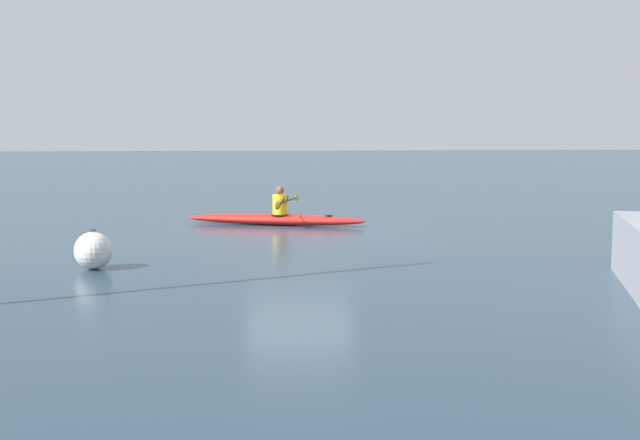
# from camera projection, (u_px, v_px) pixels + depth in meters

# --- Properties ---
(ground_plane) EXTENTS (160.00, 160.00, 0.00)m
(ground_plane) POSITION_uv_depth(u_px,v_px,m) (299.00, 232.00, 18.63)
(ground_plane) COLOR #233847
(kayak) EXTENTS (4.58, 1.96, 0.28)m
(kayak) POSITION_uv_depth(u_px,v_px,m) (275.00, 219.00, 20.06)
(kayak) COLOR red
(kayak) RESTS_ON ground
(kayaker) EXTENTS (0.76, 2.25, 0.71)m
(kayaker) POSITION_uv_depth(u_px,v_px,m) (281.00, 202.00, 19.98)
(kayaker) COLOR yellow
(kayaker) RESTS_ON kayak
(mooring_buoy_channel_marker) EXTENTS (0.65, 0.65, 0.69)m
(mooring_buoy_channel_marker) POSITION_uv_depth(u_px,v_px,m) (93.00, 251.00, 13.59)
(mooring_buoy_channel_marker) COLOR silver
(mooring_buoy_channel_marker) RESTS_ON ground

